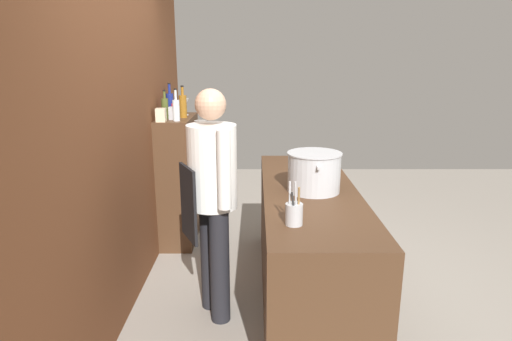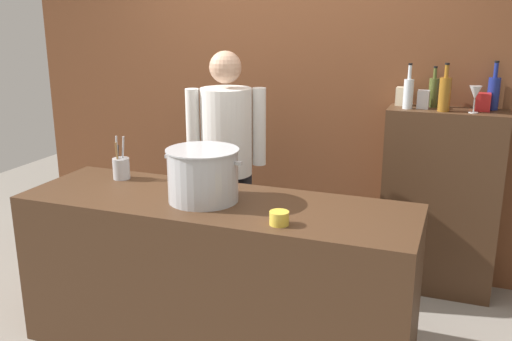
{
  "view_description": "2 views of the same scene",
  "coord_description": "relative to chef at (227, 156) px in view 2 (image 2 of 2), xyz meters",
  "views": [
    {
      "loc": [
        -3.11,
        0.41,
        1.87
      ],
      "look_at": [
        0.04,
        0.41,
        1.03
      ],
      "focal_mm": 30.34,
      "sensor_mm": 36.0,
      "label": 1
    },
    {
      "loc": [
        1.24,
        -2.67,
        1.9
      ],
      "look_at": [
        0.1,
        0.38,
        0.98
      ],
      "focal_mm": 39.63,
      "sensor_mm": 36.0,
      "label": 2
    }
  ],
  "objects": [
    {
      "name": "butter_jar",
      "position": [
        0.68,
        -0.93,
        -0.03
      ],
      "size": [
        0.1,
        0.1,
        0.07
      ],
      "primitive_type": "cylinder",
      "color": "yellow",
      "rests_on": "prep_counter"
    },
    {
      "name": "bar_cabinet",
      "position": [
        1.37,
        0.48,
        -0.32
      ],
      "size": [
        0.76,
        0.32,
        1.28
      ],
      "primitive_type": "cube",
      "color": "#472D1C",
      "rests_on": "ground_plane"
    },
    {
      "name": "stockpot_large",
      "position": [
        0.18,
        -0.73,
        0.08
      ],
      "size": [
        0.46,
        0.4,
        0.29
      ],
      "color": "#B7BABF",
      "rests_on": "prep_counter"
    },
    {
      "name": "spice_tin_silver",
      "position": [
        1.21,
        0.48,
        0.38
      ],
      "size": [
        0.08,
        0.08,
        0.12
      ],
      "primitive_type": "cube",
      "color": "#B2B2B7",
      "rests_on": "bar_cabinet"
    },
    {
      "name": "wine_bottle_clear",
      "position": [
        1.12,
        0.43,
        0.42
      ],
      "size": [
        0.06,
        0.06,
        0.3
      ],
      "color": "silver",
      "rests_on": "bar_cabinet"
    },
    {
      "name": "chef",
      "position": [
        0.0,
        0.0,
        0.0
      ],
      "size": [
        0.49,
        0.41,
        1.66
      ],
      "rotation": [
        0.0,
        0.0,
        3.6
      ],
      "color": "black",
      "rests_on": "ground_plane"
    },
    {
      "name": "wine_glass_tall",
      "position": [
        1.53,
        0.41,
        0.44
      ],
      "size": [
        0.08,
        0.08,
        0.17
      ],
      "color": "silver",
      "rests_on": "bar_cabinet"
    },
    {
      "name": "prep_counter",
      "position": [
        0.24,
        -0.71,
        -0.51
      ],
      "size": [
        2.21,
        0.7,
        0.9
      ],
      "primitive_type": "cube",
      "color": "#472D1C",
      "rests_on": "ground_plane"
    },
    {
      "name": "spice_tin_cream",
      "position": [
        1.07,
        0.56,
        0.38
      ],
      "size": [
        0.09,
        0.09,
        0.12
      ],
      "primitive_type": "cube",
      "color": "beige",
      "rests_on": "bar_cabinet"
    },
    {
      "name": "wine_bottle_olive",
      "position": [
        1.27,
        0.56,
        0.42
      ],
      "size": [
        0.07,
        0.07,
        0.27
      ],
      "color": "#475123",
      "rests_on": "bar_cabinet"
    },
    {
      "name": "utensil_crock",
      "position": [
        -0.48,
        -0.53,
        0.01
      ],
      "size": [
        0.1,
        0.1,
        0.27
      ],
      "color": "#B7BABF",
      "rests_on": "prep_counter"
    },
    {
      "name": "brick_back_panel",
      "position": [
        0.24,
        0.69,
        0.54
      ],
      "size": [
        4.4,
        0.1,
        3.0
      ],
      "primitive_type": "cube",
      "color": "brown",
      "rests_on": "ground_plane"
    },
    {
      "name": "wine_bottle_cobalt",
      "position": [
        1.64,
        0.59,
        0.43
      ],
      "size": [
        0.08,
        0.08,
        0.32
      ],
      "color": "navy",
      "rests_on": "bar_cabinet"
    },
    {
      "name": "wine_bottle_amber",
      "position": [
        1.35,
        0.4,
        0.43
      ],
      "size": [
        0.08,
        0.08,
        0.31
      ],
      "color": "#8C5919",
      "rests_on": "bar_cabinet"
    },
    {
      "name": "spice_tin_red",
      "position": [
        1.58,
        0.51,
        0.37
      ],
      "size": [
        0.09,
        0.09,
        0.12
      ],
      "primitive_type": "cube",
      "color": "red",
      "rests_on": "bar_cabinet"
    }
  ]
}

